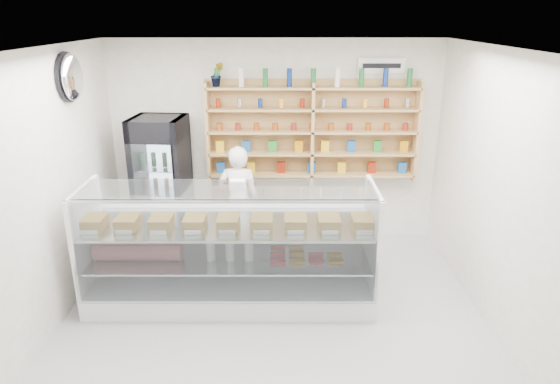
{
  "coord_description": "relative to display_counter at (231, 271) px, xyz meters",
  "views": [
    {
      "loc": [
        0.08,
        -4.25,
        3.1
      ],
      "look_at": [
        0.07,
        0.9,
        1.25
      ],
      "focal_mm": 32.0,
      "sensor_mm": 36.0,
      "label": 1
    }
  ],
  "objects": [
    {
      "name": "room",
      "position": [
        0.48,
        -0.72,
        1.03
      ],
      "size": [
        5.0,
        5.0,
        5.0
      ],
      "color": "#B7B8BD",
      "rests_on": "ground"
    },
    {
      "name": "display_counter",
      "position": [
        0.0,
        0.0,
        0.0
      ],
      "size": [
        3.15,
        0.94,
        1.37
      ],
      "color": "white",
      "rests_on": "floor"
    },
    {
      "name": "shop_worker",
      "position": [
        -0.0,
        1.22,
        0.38
      ],
      "size": [
        0.57,
        0.4,
        1.5
      ],
      "primitive_type": "imported",
      "rotation": [
        0.0,
        0.0,
        3.06
      ],
      "color": "white",
      "rests_on": "floor"
    },
    {
      "name": "drinks_cooler",
      "position": [
        -1.02,
        1.32,
        0.56
      ],
      "size": [
        0.72,
        0.71,
        1.85
      ],
      "rotation": [
        0.0,
        0.0,
        -0.1
      ],
      "color": "black",
      "rests_on": "floor"
    },
    {
      "name": "wall_shelving",
      "position": [
        0.98,
        1.62,
        1.22
      ],
      "size": [
        2.84,
        0.28,
        1.33
      ],
      "color": "tan",
      "rests_on": "back_wall"
    },
    {
      "name": "potted_plant",
      "position": [
        -0.27,
        1.62,
        1.98
      ],
      "size": [
        0.21,
        0.19,
        0.31
      ],
      "primitive_type": "imported",
      "rotation": [
        0.0,
        0.0,
        0.32
      ],
      "color": "#1E6626",
      "rests_on": "wall_shelving"
    },
    {
      "name": "security_mirror",
      "position": [
        -1.69,
        0.48,
        2.08
      ],
      "size": [
        0.15,
        0.5,
        0.5
      ],
      "primitive_type": "ellipsoid",
      "color": "silver",
      "rests_on": "left_wall"
    },
    {
      "name": "wall_sign",
      "position": [
        1.88,
        1.75,
        2.08
      ],
      "size": [
        0.62,
        0.03,
        0.2
      ],
      "primitive_type": "cube",
      "color": "white",
      "rests_on": "back_wall"
    }
  ]
}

